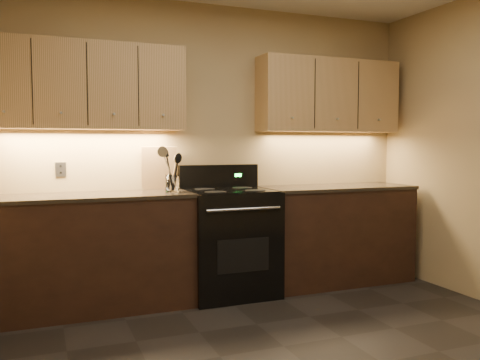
# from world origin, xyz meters

# --- Properties ---
(wall_back) EXTENTS (4.00, 0.04, 2.60)m
(wall_back) POSITION_xyz_m (0.00, 2.00, 1.30)
(wall_back) COLOR tan
(wall_back) RESTS_ON ground
(counter_left) EXTENTS (1.62, 0.62, 0.93)m
(counter_left) POSITION_xyz_m (-1.10, 1.70, 0.47)
(counter_left) COLOR black
(counter_left) RESTS_ON ground
(counter_right) EXTENTS (1.46, 0.62, 0.93)m
(counter_right) POSITION_xyz_m (1.18, 1.70, 0.47)
(counter_right) COLOR black
(counter_right) RESTS_ON ground
(stove) EXTENTS (0.76, 0.68, 1.14)m
(stove) POSITION_xyz_m (0.08, 1.68, 0.48)
(stove) COLOR black
(stove) RESTS_ON ground
(upper_cab_left) EXTENTS (1.60, 0.30, 0.70)m
(upper_cab_left) POSITION_xyz_m (-1.10, 1.85, 1.80)
(upper_cab_left) COLOR tan
(upper_cab_left) RESTS_ON wall_back
(upper_cab_right) EXTENTS (1.44, 0.30, 0.70)m
(upper_cab_right) POSITION_xyz_m (1.18, 1.85, 1.80)
(upper_cab_right) COLOR tan
(upper_cab_right) RESTS_ON wall_back
(outlet_plate) EXTENTS (0.08, 0.01, 0.12)m
(outlet_plate) POSITION_xyz_m (-1.30, 1.99, 1.12)
(outlet_plate) COLOR #B2B5BA
(outlet_plate) RESTS_ON wall_back
(utensil_crock) EXTENTS (0.14, 0.14, 0.14)m
(utensil_crock) POSITION_xyz_m (-0.43, 1.67, 1.00)
(utensil_crock) COLOR white
(utensil_crock) RESTS_ON counter_left
(cutting_board) EXTENTS (0.31, 0.12, 0.38)m
(cutting_board) POSITION_xyz_m (-0.48, 1.96, 1.12)
(cutting_board) COLOR tan
(cutting_board) RESTS_ON counter_left
(wooden_spoon) EXTENTS (0.14, 0.12, 0.31)m
(wooden_spoon) POSITION_xyz_m (-0.45, 1.66, 1.10)
(wooden_spoon) COLOR tan
(wooden_spoon) RESTS_ON utensil_crock
(black_spoon) EXTENTS (0.11, 0.12, 0.32)m
(black_spoon) POSITION_xyz_m (-0.43, 1.69, 1.10)
(black_spoon) COLOR black
(black_spoon) RESTS_ON utensil_crock
(black_turner) EXTENTS (0.16, 0.14, 0.36)m
(black_turner) POSITION_xyz_m (-0.43, 1.66, 1.12)
(black_turner) COLOR black
(black_turner) RESTS_ON utensil_crock
(steel_skimmer) EXTENTS (0.21, 0.10, 0.38)m
(steel_skimmer) POSITION_xyz_m (-0.40, 1.65, 1.13)
(steel_skimmer) COLOR silver
(steel_skimmer) RESTS_ON utensil_crock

